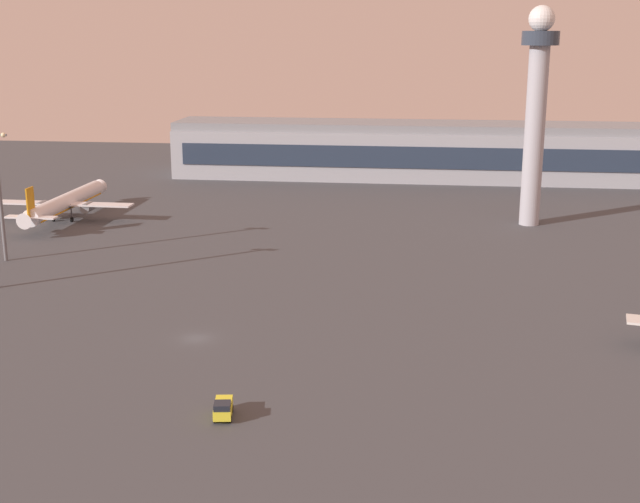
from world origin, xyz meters
The scene contains 5 objects.
ground_plane centered at (0.00, 0.00, 0.00)m, with size 416.00×416.00×0.00m, color #424449.
terminal_building centered at (48.93, 139.48, 8.09)m, with size 182.13×22.40×16.40m.
control_tower centered at (55.35, 80.55, 27.19)m, with size 8.00×8.00×47.67m.
airplane_terminal_side centered at (-50.33, 72.14, 4.01)m, with size 32.04×41.23×10.60m.
cargo_loader centered at (9.75, -24.40, 1.18)m, with size 2.57×4.39×2.25m.
Camera 1 is at (31.37, -110.03, 42.46)m, focal length 47.44 mm.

